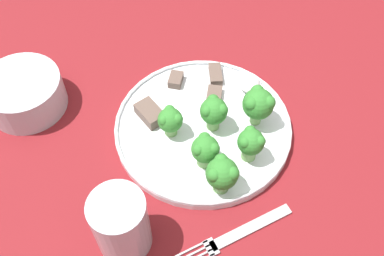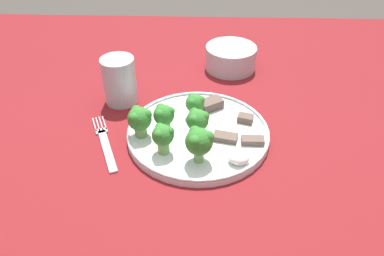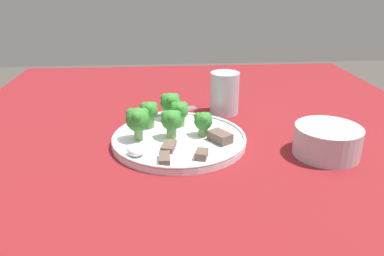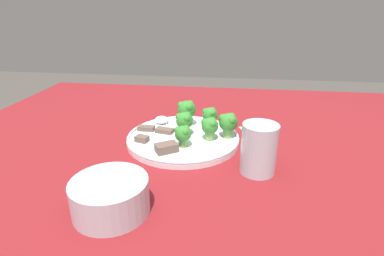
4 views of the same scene
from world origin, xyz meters
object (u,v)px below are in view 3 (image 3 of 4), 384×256
object	(u,v)px
fork	(164,113)
cream_bowl	(327,142)
dinner_plate	(179,139)
drinking_glass	(224,95)

from	to	relation	value
fork	cream_bowl	size ratio (longest dim) A/B	1.32
dinner_plate	cream_bowl	distance (m)	0.29
dinner_plate	drinking_glass	bearing A→B (deg)	144.92
drinking_glass	fork	bearing A→B (deg)	-92.20
drinking_glass	dinner_plate	bearing A→B (deg)	-35.08
dinner_plate	fork	bearing A→B (deg)	-170.80
dinner_plate	cream_bowl	xyz separation A→B (m)	(0.08, 0.28, 0.02)
dinner_plate	cream_bowl	bearing A→B (deg)	74.95
fork	drinking_glass	size ratio (longest dim) A/B	1.62
cream_bowl	drinking_glass	bearing A→B (deg)	-147.11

